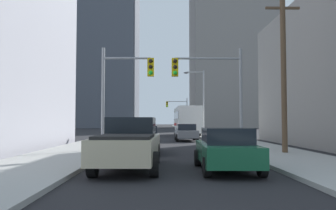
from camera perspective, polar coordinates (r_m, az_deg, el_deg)
sidewalk_left at (r=53.21m, az=-6.21°, el=-4.63°), size 3.94×160.00×0.15m
sidewalk_right at (r=53.33m, az=5.37°, el=-4.63°), size 3.94×160.00×0.15m
city_bus at (r=40.11m, az=3.18°, el=-2.58°), size 2.67×11.52×3.40m
pickup_truck_beige at (r=12.41m, az=-6.64°, el=-6.56°), size 2.21×5.47×1.90m
sedan_green at (r=11.90m, az=9.98°, el=-7.48°), size 1.95×4.25×1.52m
sedan_black at (r=18.34m, az=-4.46°, el=-5.87°), size 1.95×4.26×1.52m
sedan_grey at (r=29.89m, az=3.11°, el=-4.70°), size 1.95×4.25×1.52m
traffic_signal_near_left at (r=19.29m, az=-7.42°, el=3.91°), size 3.02×0.44×6.00m
traffic_signal_near_right at (r=19.39m, az=7.34°, el=4.04°), size 4.11×0.44×6.00m
traffic_signal_far_right at (r=60.42m, az=1.70°, el=-0.66°), size 3.93×0.44×6.00m
utility_pole_right at (r=18.46m, az=19.22°, el=6.93°), size 2.20×0.28×9.11m
street_lamp_right at (r=37.29m, az=5.60°, el=1.46°), size 2.33×0.32×7.50m
building_left_far_tower at (r=103.40m, az=-10.81°, el=15.93°), size 18.96×22.86×69.87m
building_right_far_highrise at (r=104.44m, az=10.93°, el=15.67°), size 23.85×20.52×69.65m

